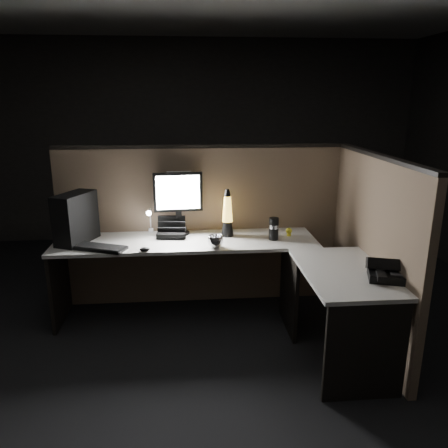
{
  "coord_description": "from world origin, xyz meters",
  "views": [
    {
      "loc": [
        -0.13,
        -3.08,
        1.94
      ],
      "look_at": [
        0.16,
        0.35,
        0.94
      ],
      "focal_mm": 35.0,
      "sensor_mm": 36.0,
      "label": 1
    }
  ],
  "objects": [
    {
      "name": "partition_right",
      "position": [
        1.33,
        0.1,
        0.75
      ],
      "size": [
        0.06,
        1.66,
        1.5
      ],
      "primitive_type": "cube",
      "color": "brown",
      "rests_on": "ground"
    },
    {
      "name": "room_shell",
      "position": [
        0.0,
        0.0,
        1.62
      ],
      "size": [
        6.0,
        6.0,
        6.0
      ],
      "color": "silver",
      "rests_on": "ground"
    },
    {
      "name": "figurine",
      "position": [
        0.78,
        0.65,
        0.78
      ],
      "size": [
        0.05,
        0.05,
        0.05
      ],
      "primitive_type": "sphere",
      "color": "yellow",
      "rests_on": "desk"
    },
    {
      "name": "desk",
      "position": [
        0.18,
        0.25,
        0.58
      ],
      "size": [
        2.6,
        1.6,
        0.73
      ],
      "color": "beige",
      "rests_on": "ground"
    },
    {
      "name": "pinned_paper",
      "position": [
        -0.2,
        0.9,
        1.14
      ],
      "size": [
        0.22,
        0.0,
        0.32
      ],
      "primitive_type": "cube",
      "color": "white",
      "rests_on": "partition_back"
    },
    {
      "name": "steel_mug",
      "position": [
        0.1,
        0.39,
        0.78
      ],
      "size": [
        0.14,
        0.14,
        0.1
      ],
      "primitive_type": "imported",
      "rotation": [
        0.0,
        0.0,
        0.1
      ],
      "color": "silver",
      "rests_on": "desk"
    },
    {
      "name": "lava_lamp",
      "position": [
        0.23,
        0.7,
        0.91
      ],
      "size": [
        0.12,
        0.12,
        0.43
      ],
      "color": "black",
      "rests_on": "desk"
    },
    {
      "name": "keyboard",
      "position": [
        -0.89,
        0.43,
        0.74
      ],
      "size": [
        0.53,
        0.34,
        0.02
      ],
      "primitive_type": "cube",
      "rotation": [
        0.0,
        0.0,
        -0.38
      ],
      "color": "black",
      "rests_on": "desk"
    },
    {
      "name": "floor",
      "position": [
        0.0,
        0.0,
        0.0
      ],
      "size": [
        6.0,
        6.0,
        0.0
      ],
      "primitive_type": "plane",
      "color": "black",
      "rests_on": "ground"
    },
    {
      "name": "organizer",
      "position": [
        -0.28,
        0.74,
        0.77
      ],
      "size": [
        0.27,
        0.24,
        0.19
      ],
      "rotation": [
        0.0,
        0.0,
        -0.09
      ],
      "color": "black",
      "rests_on": "desk"
    },
    {
      "name": "monitor",
      "position": [
        -0.21,
        0.81,
        1.07
      ],
      "size": [
        0.44,
        0.19,
        0.57
      ],
      "rotation": [
        0.0,
        0.0,
        0.07
      ],
      "color": "black",
      "rests_on": "desk"
    },
    {
      "name": "partition_back",
      "position": [
        0.0,
        0.93,
        0.75
      ],
      "size": [
        2.66,
        0.06,
        1.5
      ],
      "primitive_type": "cube",
      "color": "brown",
      "rests_on": "ground"
    },
    {
      "name": "clip_lamp",
      "position": [
        -0.48,
        0.81,
        0.87
      ],
      "size": [
        0.05,
        0.19,
        0.24
      ],
      "color": "silver",
      "rests_on": "desk"
    },
    {
      "name": "pc_tower",
      "position": [
        -1.09,
        0.63,
        0.95
      ],
      "size": [
        0.33,
        0.45,
        0.43
      ],
      "primitive_type": "cube",
      "rotation": [
        0.0,
        0.0,
        -0.41
      ],
      "color": "black",
      "rests_on": "desk"
    },
    {
      "name": "desk_phone",
      "position": [
        1.24,
        -0.37,
        0.79
      ],
      "size": [
        0.31,
        0.31,
        0.16
      ],
      "rotation": [
        0.0,
        0.0,
        -0.31
      ],
      "color": "black",
      "rests_on": "desk"
    },
    {
      "name": "mouse",
      "position": [
        -0.49,
        0.34,
        0.75
      ],
      "size": [
        0.09,
        0.07,
        0.03
      ],
      "primitive_type": "ellipsoid",
      "rotation": [
        0.0,
        0.0,
        0.19
      ],
      "color": "black",
      "rests_on": "desk"
    },
    {
      "name": "travel_mug",
      "position": [
        0.62,
        0.55,
        0.83
      ],
      "size": [
        0.09,
        0.09,
        0.2
      ],
      "primitive_type": "cylinder",
      "color": "black",
      "rests_on": "desk"
    }
  ]
}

